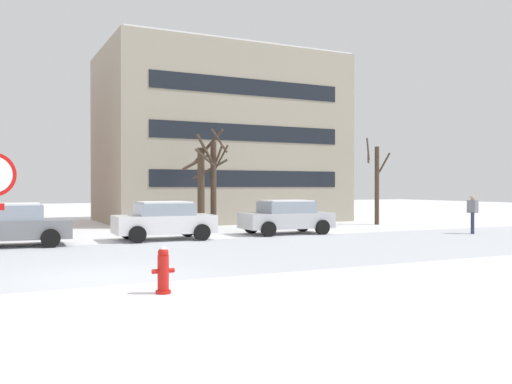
# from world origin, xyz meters

# --- Properties ---
(ground_plane) EXTENTS (120.00, 120.00, 0.00)m
(ground_plane) POSITION_xyz_m (0.00, 0.00, 0.00)
(ground_plane) COLOR white
(road_surface) EXTENTS (80.00, 8.61, 0.00)m
(road_surface) POSITION_xyz_m (0.00, 3.31, 0.00)
(road_surface) COLOR silver
(road_surface) RESTS_ON ground
(fire_hydrant) EXTENTS (0.44, 0.30, 0.92)m
(fire_hydrant) POSITION_xyz_m (0.68, -2.30, 0.46)
(fire_hydrant) COLOR red
(fire_hydrant) RESTS_ON ground
(parked_car_gray) EXTENTS (4.19, 2.29, 1.50)m
(parked_car_gray) POSITION_xyz_m (-1.70, 8.27, 0.76)
(parked_car_gray) COLOR slate
(parked_car_gray) RESTS_ON ground
(parked_car_white) EXTENTS (3.88, 2.27, 1.49)m
(parked_car_white) POSITION_xyz_m (3.88, 8.32, 0.76)
(parked_car_white) COLOR white
(parked_car_white) RESTS_ON ground
(parked_car_silver) EXTENTS (4.02, 2.17, 1.49)m
(parked_car_silver) POSITION_xyz_m (9.45, 8.54, 0.75)
(parked_car_silver) COLOR silver
(parked_car_silver) RESTS_ON ground
(pedestrian_crossing) EXTENTS (0.38, 0.45, 1.69)m
(pedestrian_crossing) POSITION_xyz_m (16.92, 5.09, 0.99)
(pedestrian_crossing) COLOR #2D334C
(pedestrian_crossing) RESTS_ON ground
(tree_far_mid) EXTENTS (1.69, 1.62, 4.71)m
(tree_far_mid) POSITION_xyz_m (7.14, 11.30, 2.24)
(tree_far_mid) COLOR #423326
(tree_far_mid) RESTS_ON ground
(tree_far_left) EXTENTS (1.83, 2.00, 4.77)m
(tree_far_left) POSITION_xyz_m (6.54, 11.21, 2.32)
(tree_far_left) COLOR #423326
(tree_far_left) RESTS_ON ground
(tree_far_right) EXTENTS (1.28, 1.26, 4.79)m
(tree_far_right) POSITION_xyz_m (16.90, 11.76, 2.35)
(tree_far_right) COLOR #423326
(tree_far_right) RESTS_ON ground
(building_far_right) EXTENTS (13.95, 8.76, 10.12)m
(building_far_right) POSITION_xyz_m (10.61, 19.13, 5.06)
(building_far_right) COLOR #9E937F
(building_far_right) RESTS_ON ground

